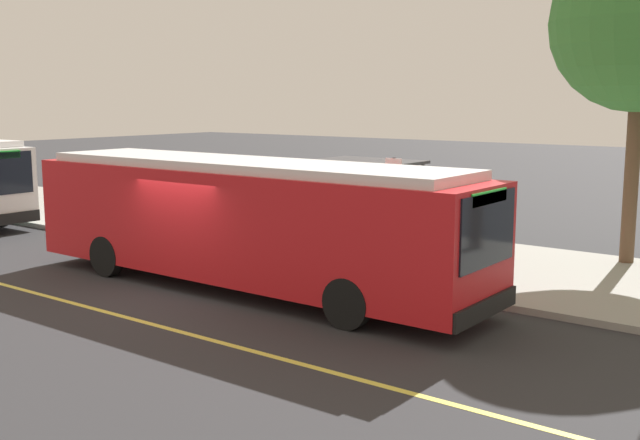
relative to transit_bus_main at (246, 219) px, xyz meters
The scene contains 8 objects.
ground_plane 2.11m from the transit_bus_main, 131.81° to the right, with size 120.00×120.00×0.00m, color #2B2B2D.
sidewalk_curb 5.30m from the transit_bus_main, 100.24° to the left, with size 44.00×6.40×0.15m, color gray.
lane_stripe_center 3.70m from the transit_bus_main, 105.70° to the right, with size 36.00×0.14×0.01m, color #E0D64C.
transit_bus_main is the anchor object (origin of this frame).
bus_shelter 5.32m from the transit_bus_main, 92.42° to the left, with size 2.90×1.60×2.48m.
waiting_bench 5.49m from the transit_bus_main, 89.83° to the left, with size 1.60×0.48×0.95m.
route_sign_post 3.52m from the transit_bus_main, 49.92° to the left, with size 0.44×0.08×2.80m.
pedestrian_commuter 4.35m from the transit_bus_main, 46.91° to the left, with size 0.24×0.40×1.69m.
Camera 1 is at (12.56, -11.54, 4.30)m, focal length 42.79 mm.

